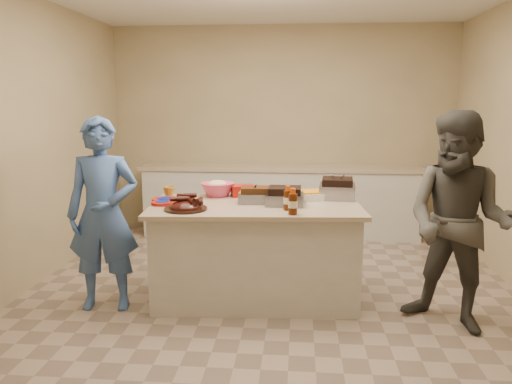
# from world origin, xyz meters

# --- Properties ---
(room) EXTENTS (4.50, 5.00, 2.70)m
(room) POSITION_xyz_m (0.00, 0.00, 0.00)
(room) COLOR tan
(room) RESTS_ON ground
(back_counter) EXTENTS (3.60, 0.64, 0.90)m
(back_counter) POSITION_xyz_m (0.00, 2.20, 0.45)
(back_counter) COLOR beige
(back_counter) RESTS_ON ground
(island) EXTENTS (1.86, 1.07, 0.85)m
(island) POSITION_xyz_m (-0.14, -0.00, 0.00)
(island) COLOR beige
(island) RESTS_ON ground
(rib_platter) EXTENTS (0.45, 0.45, 0.14)m
(rib_platter) POSITION_xyz_m (-0.69, -0.26, 0.85)
(rib_platter) COLOR #390E0A
(rib_platter) RESTS_ON island
(pulled_pork_tray) EXTENTS (0.31, 0.24, 0.09)m
(pulled_pork_tray) POSITION_xyz_m (-0.14, 0.08, 0.85)
(pulled_pork_tray) COLOR #47230F
(pulled_pork_tray) RESTS_ON island
(brisket_tray) EXTENTS (0.32, 0.27, 0.10)m
(brisket_tray) POSITION_xyz_m (0.11, 0.01, 0.85)
(brisket_tray) COLOR black
(brisket_tray) RESTS_ON island
(roasting_pan) EXTENTS (0.34, 0.34, 0.13)m
(roasting_pan) POSITION_xyz_m (0.58, 0.34, 0.85)
(roasting_pan) COLOR gray
(roasting_pan) RESTS_ON island
(coleslaw_bowl) EXTENTS (0.34, 0.34, 0.22)m
(coleslaw_bowl) POSITION_xyz_m (-0.52, 0.35, 0.85)
(coleslaw_bowl) COLOR #D34368
(coleslaw_bowl) RESTS_ON island
(sausage_plate) EXTENTS (0.31, 0.31, 0.05)m
(sausage_plate) POSITION_xyz_m (-0.06, 0.28, 0.85)
(sausage_plate) COLOR silver
(sausage_plate) RESTS_ON island
(mac_cheese_dish) EXTENTS (0.37, 0.32, 0.08)m
(mac_cheese_dish) POSITION_xyz_m (0.37, 0.28, 0.85)
(mac_cheese_dish) COLOR orange
(mac_cheese_dish) RESTS_ON island
(bbq_bottle_a) EXTENTS (0.08, 0.08, 0.21)m
(bbq_bottle_a) POSITION_xyz_m (0.19, -0.36, 0.85)
(bbq_bottle_a) COLOR #401806
(bbq_bottle_a) RESTS_ON island
(bbq_bottle_b) EXTENTS (0.07, 0.07, 0.20)m
(bbq_bottle_b) POSITION_xyz_m (0.14, -0.20, 0.85)
(bbq_bottle_b) COLOR #401806
(bbq_bottle_b) RESTS_ON island
(mustard_bottle) EXTENTS (0.05, 0.05, 0.12)m
(mustard_bottle) POSITION_xyz_m (-0.27, 0.06, 0.85)
(mustard_bottle) COLOR #EBB00A
(mustard_bottle) RESTS_ON island
(sauce_bowl) EXTENTS (0.13, 0.05, 0.13)m
(sauce_bowl) POSITION_xyz_m (-0.12, 0.14, 0.85)
(sauce_bowl) COLOR silver
(sauce_bowl) RESTS_ON island
(plate_stack_large) EXTENTS (0.26, 0.26, 0.03)m
(plate_stack_large) POSITION_xyz_m (-0.94, 0.05, 0.85)
(plate_stack_large) COLOR #9E140D
(plate_stack_large) RESTS_ON island
(plate_stack_small) EXTENTS (0.20, 0.20, 0.03)m
(plate_stack_small) POSITION_xyz_m (-0.94, -0.08, 0.85)
(plate_stack_small) COLOR #9E140D
(plate_stack_small) RESTS_ON island
(plastic_cup) EXTENTS (0.12, 0.11, 0.11)m
(plastic_cup) POSITION_xyz_m (-0.96, 0.24, 0.85)
(plastic_cup) COLOR #A4721A
(plastic_cup) RESTS_ON island
(basket_stack) EXTENTS (0.24, 0.20, 0.10)m
(basket_stack) POSITION_xyz_m (-0.29, 0.37, 0.85)
(basket_stack) COLOR #9E140D
(basket_stack) RESTS_ON island
(guest_blue) EXTENTS (0.78, 1.67, 0.39)m
(guest_blue) POSITION_xyz_m (-1.38, -0.29, 0.00)
(guest_blue) COLOR #4063A9
(guest_blue) RESTS_ON ground
(guest_gray) EXTENTS (1.64, 1.82, 0.63)m
(guest_gray) POSITION_xyz_m (1.43, -0.44, 0.00)
(guest_gray) COLOR #484741
(guest_gray) RESTS_ON ground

